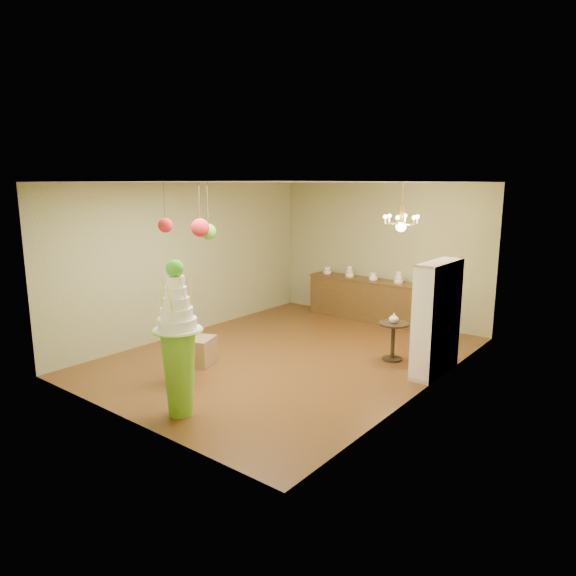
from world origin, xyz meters
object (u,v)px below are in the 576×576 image
Objects in this scene: pedestal_green at (179,352)px; pedestal_orange at (180,342)px; round_table at (393,336)px; sideboard at (373,300)px.

pedestal_orange is (-0.83, 0.72, -0.20)m from pedestal_green.
pedestal_green reaches higher than pedestal_orange.
pedestal_green is at bearing -40.94° from pedestal_orange.
round_table is at bearing 55.26° from pedestal_orange.
round_table is (2.03, 2.93, -0.22)m from pedestal_orange.
pedestal_green is 5.71m from sideboard.
pedestal_orange is 3.57m from round_table.
pedestal_green reaches higher than sideboard.
pedestal_green is at bearing -86.63° from sideboard.
pedestal_orange is at bearing -124.74° from round_table.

